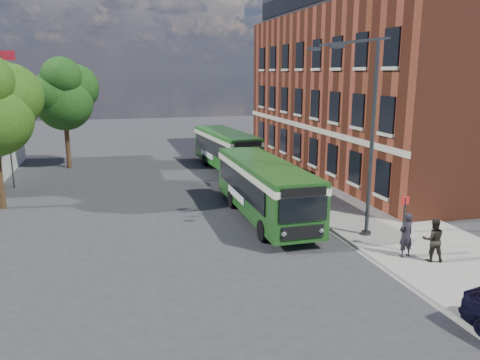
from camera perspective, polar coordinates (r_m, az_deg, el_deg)
name	(u,v)px	position (r m, az deg, el deg)	size (l,w,h in m)	color
ground	(248,234)	(22.59, 0.93, -6.54)	(120.00, 120.00, 0.00)	#2C2C2F
pavement	(313,185)	(32.14, 8.88, -0.62)	(6.00, 48.00, 0.15)	gray
kerb_line	(271,189)	(31.05, 3.74, -1.10)	(0.12, 48.00, 0.01)	beige
brick_office	(379,80)	(38.11, 16.54, 11.59)	(12.10, 26.00, 14.20)	brown
flagpole	(7,114)	(34.12, -26.53, 7.25)	(0.95, 0.10, 9.00)	#323436
street_lamp	(365,136)	(21.57, 15.00, 5.19)	(2.96, 2.38, 9.00)	#323436
bus_stop_sign	(404,220)	(20.86, 19.34, -4.61)	(0.35, 0.08, 2.52)	#323436
bus_front	(265,185)	(24.45, 3.02, -0.56)	(2.65, 10.47, 3.02)	#1C4D19
bus_rear	(226,147)	(36.98, -1.71, 4.08)	(3.30, 9.94, 3.02)	#1F641C
pedestrian_a	(406,235)	(20.34, 19.58, -6.31)	(0.69, 0.45, 1.88)	black
pedestrian_b	(433,240)	(20.31, 22.50, -6.74)	(0.87, 0.67, 1.78)	black
tree_right	(64,94)	(39.64, -20.63, 9.82)	(5.17, 4.92, 8.73)	#342212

